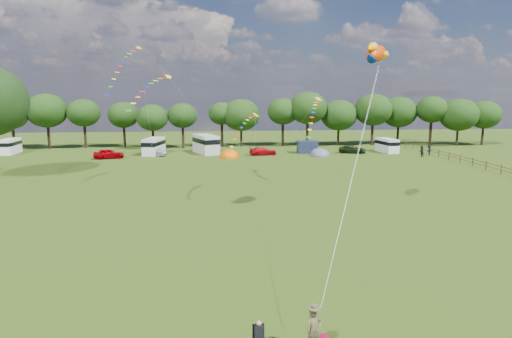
{
  "coord_description": "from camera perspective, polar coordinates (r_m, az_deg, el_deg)",
  "views": [
    {
      "loc": [
        -3.12,
        -24.91,
        9.81
      ],
      "look_at": [
        0.0,
        8.0,
        4.0
      ],
      "focal_mm": 30.0,
      "sensor_mm": 36.0,
      "label": 1
    }
  ],
  "objects": [
    {
      "name": "campervan_a",
      "position": [
        82.04,
        -30.02,
        2.69
      ],
      "size": [
        2.38,
        5.12,
        2.46
      ],
      "rotation": [
        0.0,
        0.0,
        1.62
      ],
      "color": "white",
      "rests_on": "ground"
    },
    {
      "name": "campervan_d",
      "position": [
        76.27,
        17.06,
        3.1
      ],
      "size": [
        2.68,
        5.03,
        2.35
      ],
      "rotation": [
        0.0,
        0.0,
        1.71
      ],
      "color": "silver",
      "rests_on": "ground"
    },
    {
      "name": "fish_kite",
      "position": [
        34.67,
        15.6,
        14.62
      ],
      "size": [
        3.0,
        3.43,
        1.94
      ],
      "rotation": [
        0.0,
        -0.21,
        0.91
      ],
      "color": "#DF3700",
      "rests_on": "ground"
    },
    {
      "name": "walker_a",
      "position": [
        72.37,
        21.19,
        2.19
      ],
      "size": [
        0.93,
        0.69,
        1.73
      ],
      "primitive_type": "imported",
      "rotation": [
        0.0,
        0.0,
        3.37
      ],
      "color": "black",
      "rests_on": "ground"
    },
    {
      "name": "streamer_kite_a",
      "position": [
        51.97,
        -16.95,
        13.45
      ],
      "size": [
        3.29,
        5.54,
        5.74
      ],
      "rotation": [
        0.0,
        0.0,
        0.78
      ],
      "color": "#FFA41F",
      "rests_on": "ground"
    },
    {
      "name": "car_a",
      "position": [
        69.38,
        -19.04,
        1.94
      ],
      "size": [
        4.88,
        2.72,
        1.54
      ],
      "primitive_type": "imported",
      "rotation": [
        0.0,
        0.0,
        1.78
      ],
      "color": "#990007",
      "rests_on": "ground"
    },
    {
      "name": "tent_greyblue",
      "position": [
        69.46,
        8.51,
        1.76
      ],
      "size": [
        3.37,
        3.7,
        2.51
      ],
      "color": "#4E556C",
      "rests_on": "ground"
    },
    {
      "name": "kite_flyer",
      "position": [
        17.56,
        7.72,
        -20.58
      ],
      "size": [
        0.78,
        0.65,
        1.83
      ],
      "primitive_type": "imported",
      "rotation": [
        0.0,
        0.0,
        0.37
      ],
      "color": "brown",
      "rests_on": "ground"
    },
    {
      "name": "streamer_kite_c",
      "position": [
        39.76,
        -1.26,
        6.01
      ],
      "size": [
        3.07,
        4.97,
        2.8
      ],
      "rotation": [
        0.0,
        0.0,
        1.11
      ],
      "color": "yellow",
      "rests_on": "ground"
    },
    {
      "name": "car_d",
      "position": [
        73.71,
        12.73,
        2.57
      ],
      "size": [
        5.04,
        3.55,
        1.26
      ],
      "primitive_type": "imported",
      "rotation": [
        0.0,
        0.0,
        1.22
      ],
      "color": "black",
      "rests_on": "ground"
    },
    {
      "name": "car_b",
      "position": [
        70.51,
        -13.42,
        2.24
      ],
      "size": [
        3.94,
        2.8,
        1.31
      ],
      "primitive_type": "imported",
      "rotation": [
        0.0,
        0.0,
        1.14
      ],
      "color": "gray",
      "rests_on": "ground"
    },
    {
      "name": "streamer_kite_d",
      "position": [
        49.09,
        7.8,
        7.7
      ],
      "size": [
        2.77,
        5.14,
        4.32
      ],
      "rotation": [
        0.0,
        0.0,
        0.61
      ],
      "color": "yellow",
      "rests_on": "ground"
    },
    {
      "name": "car_c",
      "position": [
        69.55,
        0.93,
        2.4
      ],
      "size": [
        4.53,
        2.45,
        1.29
      ],
      "primitive_type": "imported",
      "rotation": [
        0.0,
        0.0,
        1.73
      ],
      "color": "#AC090F",
      "rests_on": "ground"
    },
    {
      "name": "walker_b",
      "position": [
        74.66,
        22.07,
        2.33
      ],
      "size": [
        1.17,
        1.04,
        1.67
      ],
      "primitive_type": "imported",
      "rotation": [
        0.0,
        0.0,
        3.76
      ],
      "color": "black",
      "rests_on": "ground"
    },
    {
      "name": "camp_chair",
      "position": [
        17.8,
        0.37,
        -20.84
      ],
      "size": [
        0.5,
        0.49,
        1.17
      ],
      "rotation": [
        0.0,
        0.0,
        0.06
      ],
      "color": "#99999E",
      "rests_on": "ground"
    },
    {
      "name": "campervan_c",
      "position": [
        72.01,
        -6.7,
        3.4
      ],
      "size": [
        4.8,
        6.82,
        3.08
      ],
      "rotation": [
        0.0,
        0.0,
        1.95
      ],
      "color": "#BABABC",
      "rests_on": "ground"
    },
    {
      "name": "ground_plane",
      "position": [
        26.96,
        1.64,
        -11.38
      ],
      "size": [
        180.0,
        180.0,
        0.0
      ],
      "primitive_type": "plane",
      "color": "black",
      "rests_on": "ground"
    },
    {
      "name": "tree_line",
      "position": [
        80.42,
        0.61,
        7.5
      ],
      "size": [
        102.98,
        10.98,
        10.27
      ],
      "color": "black",
      "rests_on": "ground"
    },
    {
      "name": "fence",
      "position": [
        69.62,
        24.95,
        1.52
      ],
      "size": [
        0.12,
        33.12,
        1.2
      ],
      "color": "#472D19",
      "rests_on": "ground"
    },
    {
      "name": "awning_navy",
      "position": [
        72.51,
        6.86,
        2.94
      ],
      "size": [
        3.43,
        2.86,
        2.05
      ],
      "primitive_type": "cube",
      "rotation": [
        0.0,
        0.0,
        -0.06
      ],
      "color": "#1C233A",
      "rests_on": "ground"
    },
    {
      "name": "campervan_b",
      "position": [
        72.31,
        -13.47,
        3.05
      ],
      "size": [
        3.32,
        5.79,
        2.67
      ],
      "rotation": [
        0.0,
        0.0,
        1.38
      ],
      "color": "silver",
      "rests_on": "ground"
    },
    {
      "name": "tent_orange",
      "position": [
        67.11,
        -3.56,
        1.56
      ],
      "size": [
        3.22,
        3.52,
        2.52
      ],
      "color": "#DB5900",
      "rests_on": "ground"
    },
    {
      "name": "streamer_kite_b",
      "position": [
        47.23,
        -13.64,
        10.66
      ],
      "size": [
        4.31,
        4.69,
        3.81
      ],
      "rotation": [
        0.0,
        0.0,
        0.7
      ],
      "color": "yellow",
      "rests_on": "ground"
    }
  ]
}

